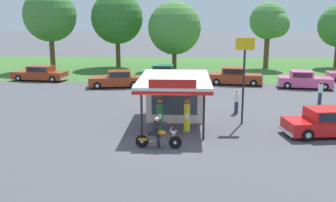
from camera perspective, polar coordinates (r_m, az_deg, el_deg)
name	(u,v)px	position (r m, az deg, el deg)	size (l,w,h in m)	color
ground_plane	(164,143)	(19.58, -0.61, -6.28)	(300.00, 300.00, 0.00)	#4C4C51
grass_verge_strip	(178,67)	(48.92, 1.44, 5.15)	(120.00, 24.00, 0.01)	#3D6B2D
service_station_kiosk	(175,93)	(23.80, 1.06, 1.23)	(4.14, 6.91, 3.24)	silver
gas_pump_nearside	(160,117)	(21.14, -1.22, -2.41)	(0.44, 0.44, 1.89)	slate
gas_pump_offside	(187,117)	(21.09, 2.85, -2.40)	(0.44, 0.44, 1.93)	slate
motorcycle_with_rider	(158,135)	(18.64, -1.55, -5.15)	(2.28, 0.70, 1.58)	black
featured_classic_sedan	(329,123)	(22.38, 22.99, -3.09)	(5.20, 2.54, 1.50)	red
parked_car_back_row_left	(235,77)	(36.62, 9.97, 3.60)	(5.35, 2.48, 1.61)	#993819
parked_car_back_row_far_left	(40,74)	(40.45, -18.66, 3.90)	(5.70, 2.58, 1.49)	#993819
parked_car_back_row_centre	(116,80)	(34.99, -7.78, 3.19)	(5.15, 2.60, 1.52)	#993819
parked_car_back_row_right	(165,73)	(39.05, -0.47, 4.27)	(5.26, 2.10, 1.50)	#2D844C
parked_car_back_row_centre_right	(304,80)	(36.36, 19.76, 2.94)	(5.02, 2.61, 1.55)	#E55993
bystander_chatting_near_pumps	(320,92)	(30.07, 21.88, 1.25)	(0.34, 0.34, 1.69)	#2D3351
bystander_standing_back_lot	(236,101)	(25.66, 10.24, 0.00)	(0.34, 0.34, 1.58)	#2D3351
tree_oak_centre	(117,18)	(48.82, -7.64, 12.23)	(6.44, 6.44, 9.36)	brown
tree_oak_left	(174,28)	(45.72, 0.98, 10.89)	(6.28, 6.28, 8.14)	brown
tree_oak_distant_spare	(49,17)	(47.96, -17.40, 11.98)	(6.23, 6.23, 9.58)	brown
tree_oak_far_left	(270,22)	(48.70, 15.06, 11.37)	(4.60, 4.78, 8.07)	brown
roadside_pole_sign	(244,66)	(22.73, 11.36, 5.12)	(1.10, 0.12, 5.13)	black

